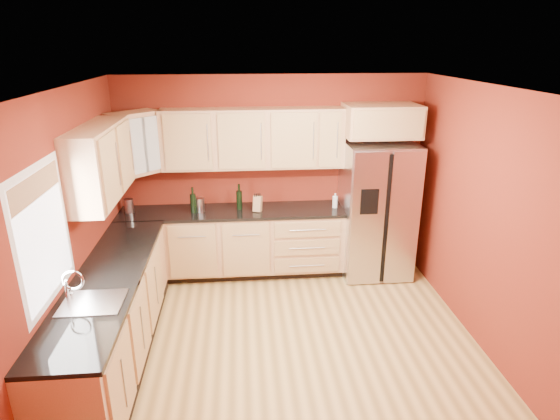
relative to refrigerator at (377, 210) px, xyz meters
name	(u,v)px	position (x,y,z in m)	size (l,w,h in m)	color
floor	(287,348)	(-1.35, -1.62, -0.89)	(4.00, 4.00, 0.00)	olive
ceiling	(288,89)	(-1.35, -1.62, 1.71)	(4.00, 4.00, 0.00)	white
wall_back	(272,175)	(-1.35, 0.38, 0.41)	(4.00, 0.04, 2.60)	maroon
wall_front	(326,373)	(-1.35, -3.62, 0.41)	(4.00, 0.04, 2.60)	maroon
wall_left	(68,239)	(-3.35, -1.62, 0.41)	(0.04, 4.00, 2.60)	maroon
wall_right	(492,225)	(0.65, -1.62, 0.41)	(0.04, 4.00, 2.60)	maroon
base_cabinets_back	(233,244)	(-1.90, 0.07, -0.45)	(2.90, 0.60, 0.88)	tan
base_cabinets_left	(113,319)	(-3.05, -1.62, -0.45)	(0.60, 2.80, 0.88)	tan
countertop_back	(232,212)	(-1.90, 0.06, 0.01)	(2.90, 0.62, 0.04)	black
countertop_left	(108,277)	(-3.04, -1.62, 0.01)	(0.62, 2.80, 0.04)	black
upper_cabinets_back	(253,138)	(-1.60, 0.21, 0.94)	(2.30, 0.33, 0.75)	tan
upper_cabinets_left	(101,162)	(-3.19, -0.90, 0.94)	(0.33, 1.35, 0.75)	tan
corner_upper_cabinet	(136,143)	(-3.02, 0.04, 0.94)	(0.62, 0.33, 0.75)	tan
over_fridge_cabinet	(381,121)	(0.00, 0.07, 1.16)	(0.92, 0.60, 0.40)	tan
refrigerator	(377,210)	(0.00, 0.00, 0.00)	(0.90, 0.75, 1.78)	#B5B5BA
window	(44,235)	(-3.33, -2.12, 0.66)	(0.03, 0.90, 1.00)	white
sink_faucet	(90,287)	(-3.04, -2.12, 0.18)	(0.50, 0.42, 0.30)	white
canister_left	(129,206)	(-3.20, 0.09, 0.12)	(0.11, 0.11, 0.18)	#B5B5BA
canister_right	(200,205)	(-2.30, 0.05, 0.12)	(0.11, 0.11, 0.18)	#B5B5BA
wine_bottle_a	(193,200)	(-2.38, 0.03, 0.20)	(0.08, 0.08, 0.33)	black
wine_bottle_b	(239,197)	(-1.80, 0.11, 0.20)	(0.08, 0.08, 0.34)	black
knife_block	(258,204)	(-1.57, 0.01, 0.13)	(0.10, 0.09, 0.20)	#A97E52
soap_dispenser	(335,200)	(-0.55, 0.06, 0.13)	(0.07, 0.07, 0.20)	white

